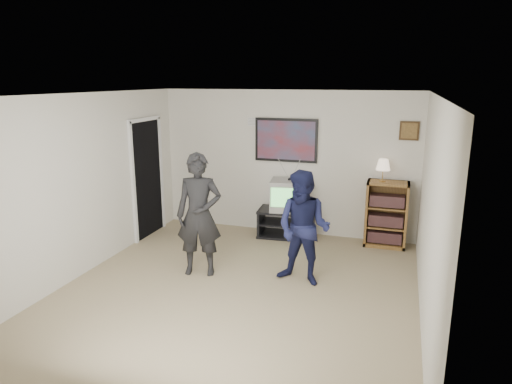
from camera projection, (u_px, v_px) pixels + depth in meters
The scene contains 13 objects.
room_shell at pixel (246, 191), 5.97m from camera, with size 4.51×5.00×2.51m.
media_stand at pixel (286, 223), 7.93m from camera, with size 1.01×0.61×0.48m.
crt_television at pixel (289, 195), 7.79m from camera, with size 0.62×0.53×0.53m, color #969792, non-canonical shape.
bookshelf at pixel (386, 214), 7.41m from camera, with size 0.66×0.38×1.08m, color brown, non-canonical shape.
table_lamp at pixel (383, 170), 7.27m from camera, with size 0.23×0.23×0.36m, color #FFE1C1, non-canonical shape.
person_tall at pixel (199, 215), 6.27m from camera, with size 0.63×0.41×1.72m, color black.
person_short at pixel (304, 228), 6.00m from camera, with size 0.75×0.58×1.54m, color #161A3E.
controller_left at pixel (206, 188), 6.35m from camera, with size 0.04×0.13×0.04m, color white.
controller_right at pixel (311, 201), 6.14m from camera, with size 0.03×0.11×0.03m, color white.
poster at pixel (286, 140), 7.84m from camera, with size 1.10×0.03×0.75m, color black.
air_vent at pixel (256, 122), 7.93m from camera, with size 0.28×0.02×0.14m, color white.
small_picture at pixel (409, 131), 7.19m from camera, with size 0.30×0.03×0.30m, color #392612.
doorway at pixel (147, 179), 7.85m from camera, with size 0.03×0.85×2.00m, color black.
Camera 1 is at (1.90, -5.13, 2.69)m, focal length 32.00 mm.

